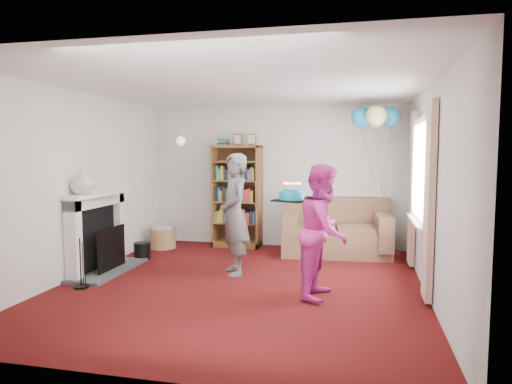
% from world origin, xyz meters
% --- Properties ---
extents(ground, '(5.00, 5.00, 0.00)m').
position_xyz_m(ground, '(0.00, 0.00, 0.00)').
color(ground, '#380908').
rests_on(ground, ground).
extents(wall_back, '(4.50, 0.02, 2.50)m').
position_xyz_m(wall_back, '(0.00, 2.51, 1.25)').
color(wall_back, silver).
rests_on(wall_back, ground).
extents(wall_left, '(0.02, 5.00, 2.50)m').
position_xyz_m(wall_left, '(-2.26, 0.00, 1.25)').
color(wall_left, silver).
rests_on(wall_left, ground).
extents(wall_right, '(0.02, 5.00, 2.50)m').
position_xyz_m(wall_right, '(2.26, 0.00, 1.25)').
color(wall_right, silver).
rests_on(wall_right, ground).
extents(ceiling, '(4.50, 5.00, 0.01)m').
position_xyz_m(ceiling, '(0.00, 0.00, 2.50)').
color(ceiling, white).
rests_on(ceiling, wall_back).
extents(fireplace, '(0.55, 1.80, 1.12)m').
position_xyz_m(fireplace, '(-2.09, 0.19, 0.51)').
color(fireplace, '#3F3F42').
rests_on(fireplace, ground).
extents(window_bay, '(0.14, 2.02, 2.20)m').
position_xyz_m(window_bay, '(2.21, 0.60, 1.20)').
color(window_bay, white).
rests_on(window_bay, ground).
extents(wall_sconce, '(0.16, 0.23, 0.16)m').
position_xyz_m(wall_sconce, '(-1.75, 2.36, 1.88)').
color(wall_sconce, gold).
rests_on(wall_sconce, ground).
extents(bookcase, '(0.85, 0.42, 2.00)m').
position_xyz_m(bookcase, '(-0.67, 2.30, 0.88)').
color(bookcase, '#472B14').
rests_on(bookcase, ground).
extents(sofa, '(1.73, 0.91, 0.91)m').
position_xyz_m(sofa, '(1.09, 2.07, 0.34)').
color(sofa, brown).
rests_on(sofa, ground).
extents(wicker_basket, '(0.45, 0.45, 0.40)m').
position_xyz_m(wicker_basket, '(-1.90, 1.83, 0.18)').
color(wicker_basket, '#976C46').
rests_on(wicker_basket, ground).
extents(person_striped, '(0.65, 0.72, 1.67)m').
position_xyz_m(person_striped, '(-0.21, 0.47, 0.83)').
color(person_striped, black).
rests_on(person_striped, ground).
extents(person_magenta, '(0.69, 0.83, 1.55)m').
position_xyz_m(person_magenta, '(1.05, -0.23, 0.77)').
color(person_magenta, '#C72789').
rests_on(person_magenta, ground).
extents(birthday_cake, '(0.38, 0.38, 0.22)m').
position_xyz_m(birthday_cake, '(0.65, -0.02, 1.16)').
color(birthday_cake, black).
rests_on(birthday_cake, ground).
extents(balloons, '(0.76, 0.76, 1.71)m').
position_xyz_m(balloons, '(1.67, 1.86, 2.22)').
color(balloons, '#3F3F3F').
rests_on(balloons, ground).
extents(mantel_vase, '(0.42, 0.42, 0.33)m').
position_xyz_m(mantel_vase, '(-2.12, -0.15, 1.29)').
color(mantel_vase, beige).
rests_on(mantel_vase, fireplace).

